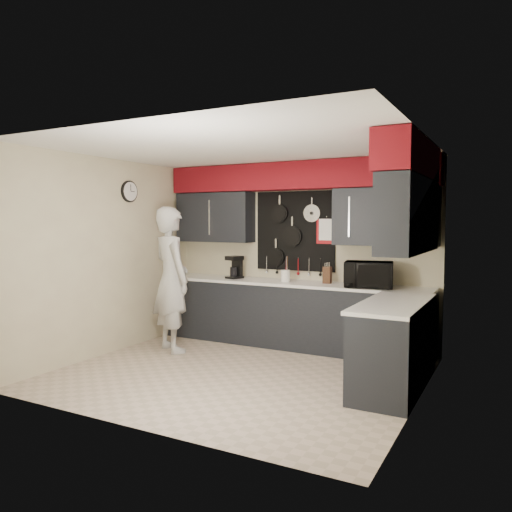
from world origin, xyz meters
The scene contains 10 objects.
ground centered at (0.00, 0.00, 0.00)m, with size 4.00×4.00×0.00m, color #B7A18E.
back_wall_assembly centered at (0.01, 1.60, 2.01)m, with size 4.00×0.36×2.60m.
right_wall_assembly centered at (1.85, 0.26, 1.94)m, with size 0.36×3.50×2.60m.
left_wall_assembly centered at (-1.99, 0.02, 1.33)m, with size 0.05×3.50×2.60m.
base_cabinets centered at (0.49, 1.13, 0.46)m, with size 3.95×2.20×0.92m.
microwave centered at (1.14, 1.35, 1.09)m, with size 0.60×0.41×0.33m, color black.
knife_block centered at (0.53, 1.51, 1.03)m, with size 0.10×0.10×0.23m, color #3D1A13.
utensil_crock centered at (-0.06, 1.41, 1.00)m, with size 0.13×0.13×0.17m, color white.
coffee_maker centered at (-0.89, 1.45, 1.09)m, with size 0.24×0.27×0.33m.
person centered at (-1.33, 0.47, 0.98)m, with size 0.72×0.47×1.96m, color beige.
Camera 1 is at (2.84, -4.93, 1.77)m, focal length 35.00 mm.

